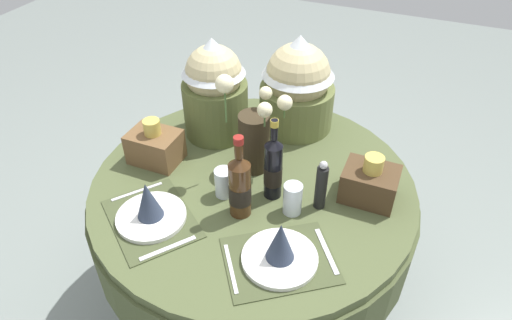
# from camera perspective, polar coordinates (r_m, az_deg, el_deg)

# --- Properties ---
(ground) EXTENTS (8.00, 8.00, 0.00)m
(ground) POSITION_cam_1_polar(r_m,az_deg,el_deg) (2.27, -0.31, -16.70)
(ground) COLOR gray
(dining_table) EXTENTS (1.24, 1.24, 0.73)m
(dining_table) POSITION_cam_1_polar(r_m,az_deg,el_deg) (1.83, -0.37, -6.33)
(dining_table) COLOR #4C5633
(dining_table) RESTS_ON ground
(place_setting_left) EXTENTS (0.43, 0.41, 0.16)m
(place_setting_left) POSITION_cam_1_polar(r_m,az_deg,el_deg) (1.59, -13.14, -6.03)
(place_setting_left) COLOR #41492B
(place_setting_left) RESTS_ON dining_table
(place_setting_right) EXTENTS (0.43, 0.41, 0.16)m
(place_setting_right) POSITION_cam_1_polar(r_m,az_deg,el_deg) (1.43, 3.03, -11.24)
(place_setting_right) COLOR #41492B
(place_setting_right) RESTS_ON dining_table
(flower_vase) EXTENTS (0.24, 0.21, 0.42)m
(flower_vase) POSITION_cam_1_polar(r_m,az_deg,el_deg) (1.70, -0.22, 3.21)
(flower_vase) COLOR #332819
(flower_vase) RESTS_ON dining_table
(wine_bottle_centre) EXTENTS (0.07, 0.07, 0.32)m
(wine_bottle_centre) POSITION_cam_1_polar(r_m,az_deg,el_deg) (1.59, 2.16, -0.99)
(wine_bottle_centre) COLOR black
(wine_bottle_centre) RESTS_ON dining_table
(wine_bottle_right) EXTENTS (0.08, 0.08, 0.32)m
(wine_bottle_right) POSITION_cam_1_polar(r_m,az_deg,el_deg) (1.52, -2.04, -3.23)
(wine_bottle_right) COLOR #422814
(wine_bottle_right) RESTS_ON dining_table
(tumbler_near_right) EXTENTS (0.07, 0.07, 0.11)m
(tumbler_near_right) POSITION_cam_1_polar(r_m,az_deg,el_deg) (1.64, -4.01, -2.83)
(tumbler_near_right) COLOR silver
(tumbler_near_right) RESTS_ON dining_table
(tumbler_mid) EXTENTS (0.07, 0.07, 0.12)m
(tumbler_mid) POSITION_cam_1_polar(r_m,az_deg,el_deg) (1.57, 4.60, -4.86)
(tumbler_mid) COLOR silver
(tumbler_mid) RESTS_ON dining_table
(pepper_mill) EXTENTS (0.04, 0.04, 0.20)m
(pepper_mill) POSITION_cam_1_polar(r_m,az_deg,el_deg) (1.58, 8.14, -3.24)
(pepper_mill) COLOR black
(pepper_mill) RESTS_ON dining_table
(gift_tub_back_left) EXTENTS (0.27, 0.27, 0.43)m
(gift_tub_back_left) POSITION_cam_1_polar(r_m,az_deg,el_deg) (1.87, -5.23, 9.31)
(gift_tub_back_left) COLOR #566033
(gift_tub_back_left) RESTS_ON dining_table
(gift_tub_back_centre) EXTENTS (0.32, 0.32, 0.42)m
(gift_tub_back_centre) POSITION_cam_1_polar(r_m,az_deg,el_deg) (1.93, 5.24, 9.81)
(gift_tub_back_centre) COLOR olive
(gift_tub_back_centre) RESTS_ON dining_table
(woven_basket_side_left) EXTENTS (0.19, 0.15, 0.19)m
(woven_basket_side_left) POSITION_cam_1_polar(r_m,az_deg,el_deg) (1.83, -12.51, 1.77)
(woven_basket_side_left) COLOR brown
(woven_basket_side_left) RESTS_ON dining_table
(woven_basket_side_right) EXTENTS (0.19, 0.15, 0.18)m
(woven_basket_side_right) POSITION_cam_1_polar(r_m,az_deg,el_deg) (1.67, 14.05, -2.76)
(woven_basket_side_right) COLOR #47331E
(woven_basket_side_right) RESTS_ON dining_table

